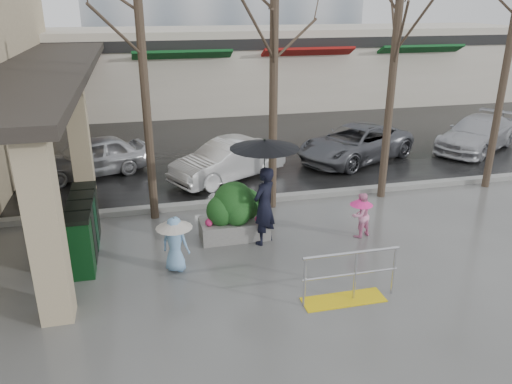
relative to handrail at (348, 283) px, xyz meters
name	(u,v)px	position (x,y,z in m)	size (l,w,h in m)	color
ground	(262,277)	(-1.36, 1.20, -0.38)	(120.00, 120.00, 0.00)	#51514F
street_asphalt	(173,94)	(-1.36, 23.20, -0.37)	(120.00, 36.00, 0.01)	black
curb	(227,202)	(-1.36, 5.20, -0.30)	(120.00, 0.30, 0.15)	gray
canopy_slab	(46,61)	(-6.16, 9.20, 3.25)	(2.80, 18.00, 0.25)	#2D2823
pillar_front	(45,229)	(-5.26, 0.70, 1.37)	(0.55, 0.55, 3.50)	tan
pillar_back	(79,135)	(-5.26, 7.20, 1.37)	(0.55, 0.55, 3.50)	tan
storefront_row	(215,68)	(0.64, 19.17, 1.64)	(34.00, 6.74, 4.00)	beige
handrail	(348,283)	(0.00, 0.00, 0.00)	(1.90, 0.50, 1.03)	yellow
tree_west	(139,13)	(-3.36, 4.80, 4.71)	(3.20, 3.20, 6.80)	#382B21
tree_midwest	(275,5)	(-0.16, 4.80, 4.86)	(3.20, 3.20, 7.00)	#382B21
tree_mideast	(398,21)	(3.14, 4.80, 4.48)	(3.20, 3.20, 6.50)	#382B21
woman	(264,180)	(-0.93, 2.71, 1.20)	(1.56, 1.56, 2.53)	black
child_pink	(361,213)	(1.40, 2.51, 0.24)	(0.65, 0.58, 1.11)	#FA99C6
child_blue	(175,239)	(-3.05, 1.91, 0.36)	(0.76, 0.76, 1.21)	#7AAADA
planter	(234,211)	(-1.55, 3.15, 0.30)	(1.62, 0.95, 1.41)	slate
news_boxes	(83,228)	(-4.96, 3.06, 0.29)	(0.55, 2.39, 1.33)	#0C3716
car_a	(91,157)	(-5.17, 8.71, 0.25)	(1.49, 3.70, 1.26)	#B9BABF
car_b	(228,160)	(-0.93, 7.31, 0.25)	(1.33, 3.82, 1.26)	silver
car_c	(355,143)	(3.82, 8.23, 0.25)	(2.09, 4.53, 1.26)	#5B5D63
car_d	(477,134)	(8.87, 8.41, 0.25)	(1.77, 4.34, 1.26)	#B8B9BE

